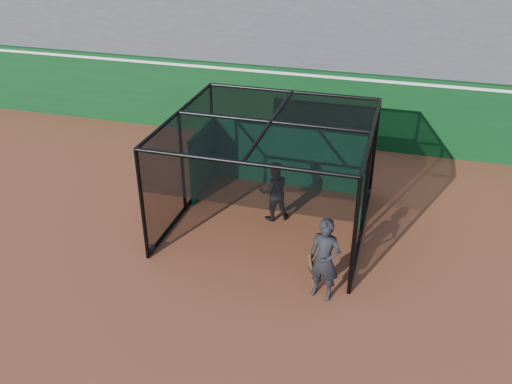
# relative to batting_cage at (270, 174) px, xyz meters

# --- Properties ---
(ground) EXTENTS (120.00, 120.00, 0.00)m
(ground) POSITION_rel_batting_cage_xyz_m (-0.77, -2.99, -1.38)
(ground) COLOR brown
(ground) RESTS_ON ground
(outfield_wall) EXTENTS (50.00, 0.50, 2.50)m
(outfield_wall) POSITION_rel_batting_cage_xyz_m (-0.77, 5.51, -0.10)
(outfield_wall) COLOR #0A3914
(outfield_wall) RESTS_ON ground
(batting_cage) EXTENTS (4.77, 4.65, 2.77)m
(batting_cage) POSITION_rel_batting_cage_xyz_m (0.00, 0.00, 0.00)
(batting_cage) COLOR black
(batting_cage) RESTS_ON ground
(batter) EXTENTS (0.97, 0.90, 1.61)m
(batter) POSITION_rel_batting_cage_xyz_m (0.04, 0.22, -0.58)
(batter) COLOR black
(batter) RESTS_ON ground
(on_deck_player) EXTENTS (0.76, 0.59, 1.86)m
(on_deck_player) POSITION_rel_batting_cage_xyz_m (1.80, -2.54, -0.46)
(on_deck_player) COLOR black
(on_deck_player) RESTS_ON ground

